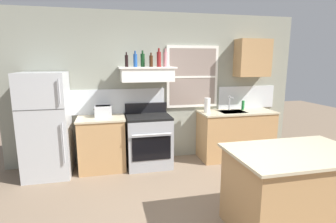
# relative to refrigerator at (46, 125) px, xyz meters

# --- Properties ---
(back_wall) EXTENTS (5.40, 0.11, 2.70)m
(back_wall) POSITION_rel_refrigerator_xyz_m (1.93, 0.39, 0.52)
(back_wall) COLOR gray
(back_wall) RESTS_ON ground_plane
(refrigerator) EXTENTS (0.70, 0.72, 1.67)m
(refrigerator) POSITION_rel_refrigerator_xyz_m (0.00, 0.00, 0.00)
(refrigerator) COLOR #B7BABC
(refrigerator) RESTS_ON ground_plane
(counter_left_of_stove) EXTENTS (0.79, 0.63, 0.91)m
(counter_left_of_stove) POSITION_rel_refrigerator_xyz_m (0.85, 0.06, -0.38)
(counter_left_of_stove) COLOR tan
(counter_left_of_stove) RESTS_ON ground_plane
(toaster) EXTENTS (0.30, 0.20, 0.19)m
(toaster) POSITION_rel_refrigerator_xyz_m (0.89, 0.11, 0.17)
(toaster) COLOR silver
(toaster) RESTS_ON counter_left_of_stove
(stove_range) EXTENTS (0.76, 0.69, 1.09)m
(stove_range) POSITION_rel_refrigerator_xyz_m (1.65, 0.02, -0.37)
(stove_range) COLOR #9EA0A5
(stove_range) RESTS_ON ground_plane
(range_hood_shelf) EXTENTS (0.96, 0.52, 0.24)m
(range_hood_shelf) POSITION_rel_refrigerator_xyz_m (1.65, 0.12, 0.79)
(range_hood_shelf) COLOR white
(bottle_balsamic_dark) EXTENTS (0.06, 0.06, 0.24)m
(bottle_balsamic_dark) POSITION_rel_refrigerator_xyz_m (1.31, 0.11, 1.01)
(bottle_balsamic_dark) COLOR black
(bottle_balsamic_dark) RESTS_ON range_hood_shelf
(bottle_blue_liqueur) EXTENTS (0.07, 0.07, 0.27)m
(bottle_blue_liqueur) POSITION_rel_refrigerator_xyz_m (1.45, 0.09, 1.02)
(bottle_blue_liqueur) COLOR #1E478C
(bottle_blue_liqueur) RESTS_ON range_hood_shelf
(bottle_dark_green_wine) EXTENTS (0.07, 0.07, 0.28)m
(bottle_dark_green_wine) POSITION_rel_refrigerator_xyz_m (1.59, 0.17, 1.02)
(bottle_dark_green_wine) COLOR #143819
(bottle_dark_green_wine) RESTS_ON range_hood_shelf
(bottle_brown_stout) EXTENTS (0.06, 0.06, 0.24)m
(bottle_brown_stout) POSITION_rel_refrigerator_xyz_m (1.72, 0.09, 1.01)
(bottle_brown_stout) COLOR #381E0F
(bottle_brown_stout) RESTS_ON range_hood_shelf
(bottle_red_label_wine) EXTENTS (0.07, 0.07, 0.31)m
(bottle_red_label_wine) POSITION_rel_refrigerator_xyz_m (1.85, 0.07, 1.04)
(bottle_red_label_wine) COLOR maroon
(bottle_red_label_wine) RESTS_ON range_hood_shelf
(bottle_rose_pink) EXTENTS (0.07, 0.07, 0.31)m
(bottle_rose_pink) POSITION_rel_refrigerator_xyz_m (1.98, 0.13, 1.04)
(bottle_rose_pink) COLOR #C67F84
(bottle_rose_pink) RESTS_ON range_hood_shelf
(counter_right_with_sink) EXTENTS (1.43, 0.63, 0.91)m
(counter_right_with_sink) POSITION_rel_refrigerator_xyz_m (3.35, 0.06, -0.38)
(counter_right_with_sink) COLOR tan
(counter_right_with_sink) RESTS_ON ground_plane
(sink_faucet) EXTENTS (0.03, 0.17, 0.28)m
(sink_faucet) POSITION_rel_refrigerator_xyz_m (3.25, 0.16, 0.25)
(sink_faucet) COLOR silver
(sink_faucet) RESTS_ON counter_right_with_sink
(paper_towel_roll) EXTENTS (0.11, 0.11, 0.27)m
(paper_towel_roll) POSITION_rel_refrigerator_xyz_m (2.75, 0.06, 0.21)
(paper_towel_roll) COLOR white
(paper_towel_roll) RESTS_ON counter_right_with_sink
(dish_soap_bottle) EXTENTS (0.06, 0.06, 0.18)m
(dish_soap_bottle) POSITION_rel_refrigerator_xyz_m (3.53, 0.16, 0.16)
(dish_soap_bottle) COLOR #268C3F
(dish_soap_bottle) RESTS_ON counter_right_with_sink
(kitchen_island) EXTENTS (1.40, 0.90, 0.91)m
(kitchen_island) POSITION_rel_refrigerator_xyz_m (2.90, -2.14, -0.38)
(kitchen_island) COLOR tan
(kitchen_island) RESTS_ON ground_plane
(upper_cabinet_right) EXTENTS (0.64, 0.32, 0.70)m
(upper_cabinet_right) POSITION_rel_refrigerator_xyz_m (3.70, 0.20, 1.06)
(upper_cabinet_right) COLOR tan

